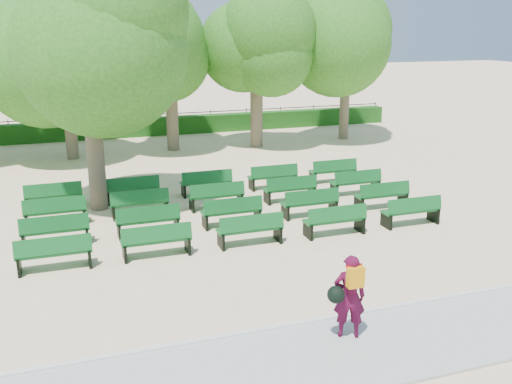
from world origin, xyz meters
TOP-DOWN VIEW (x-y plane):
  - ground at (0.00, 0.00)m, footprint 120.00×120.00m
  - paving at (0.00, -7.40)m, footprint 30.00×2.20m
  - curb at (0.00, -6.25)m, footprint 30.00×0.12m
  - hedge at (0.00, 14.00)m, footprint 26.00×0.70m
  - fence at (0.00, 14.40)m, footprint 26.00×0.10m
  - tree_line at (0.00, 10.00)m, footprint 21.80×6.80m
  - bench_array at (-0.19, 0.41)m, footprint 1.73×0.64m
  - tree_among at (-3.66, 2.38)m, footprint 5.02×5.02m
  - person at (0.03, -6.94)m, footprint 0.79×0.56m

SIDE VIEW (x-z plane):
  - ground at x=0.00m, z-range 0.00..0.00m
  - fence at x=0.00m, z-range -0.51..0.51m
  - tree_line at x=0.00m, z-range -3.52..3.52m
  - paving at x=0.00m, z-range 0.00..0.06m
  - curb at x=0.00m, z-range 0.00..0.10m
  - bench_array at x=-0.19m, z-range -0.45..0.62m
  - hedge at x=0.00m, z-range 0.00..0.90m
  - person at x=0.03m, z-range 0.09..1.66m
  - tree_among at x=-3.66m, z-range 1.34..8.60m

